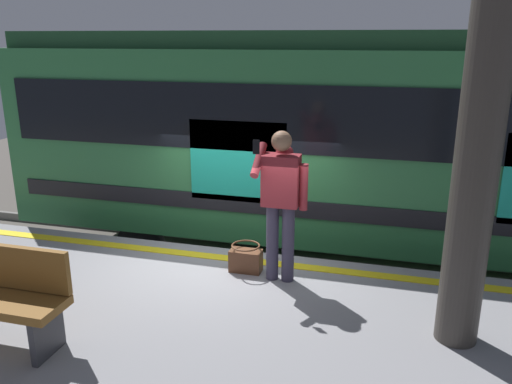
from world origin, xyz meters
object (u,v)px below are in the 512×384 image
Objects in this scene: handbag at (246,259)px; station_column at (480,140)px; train_carriage at (392,133)px; passenger at (281,194)px.

station_column reaches higher than handbag.
train_carriage is 3.03m from passenger.
handbag is (1.54, 2.71, -1.10)m from train_carriage.
passenger is 4.58× the size of handbag.
handbag is at bearing -20.73° from station_column.
station_column reaches higher than train_carriage.
handbag is 0.10× the size of station_column.
train_carriage is 3.10× the size of station_column.
train_carriage is 3.31m from handbag.
train_carriage reaches higher than handbag.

